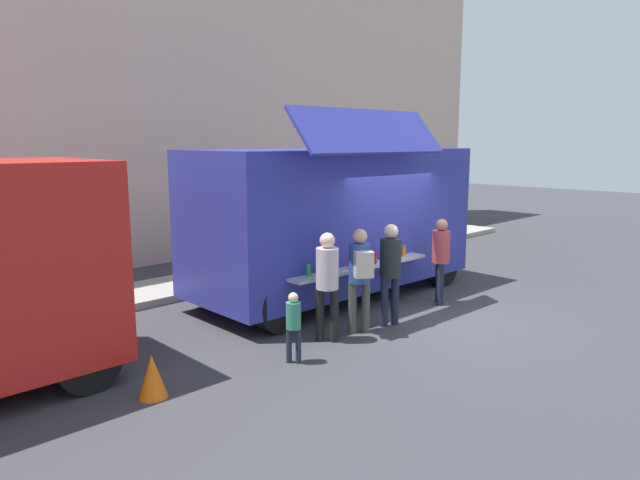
# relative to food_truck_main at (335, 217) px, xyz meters

# --- Properties ---
(ground_plane) EXTENTS (60.00, 60.00, 0.00)m
(ground_plane) POSITION_rel_food_truck_main_xyz_m (0.33, -2.13, -1.63)
(ground_plane) COLOR #38383D
(curb_strip) EXTENTS (28.00, 1.60, 0.15)m
(curb_strip) POSITION_rel_food_truck_main_xyz_m (-4.00, 2.62, -1.55)
(curb_strip) COLOR #9E998E
(curb_strip) RESTS_ON ground
(building_behind) EXTENTS (32.00, 2.40, 9.19)m
(building_behind) POSITION_rel_food_truck_main_xyz_m (-3.00, 6.52, 2.97)
(building_behind) COLOR beige
(building_behind) RESTS_ON ground
(food_truck_main) EXTENTS (6.07, 3.12, 3.69)m
(food_truck_main) POSITION_rel_food_truck_main_xyz_m (0.00, 0.00, 0.00)
(food_truck_main) COLOR #2C3294
(food_truck_main) RESTS_ON ground
(traffic_cone_orange) EXTENTS (0.36, 0.36, 0.55)m
(traffic_cone_orange) POSITION_rel_food_truck_main_xyz_m (-5.05, -1.73, -1.35)
(traffic_cone_orange) COLOR orange
(traffic_cone_orange) RESTS_ON ground
(trash_bin) EXTENTS (0.60, 0.60, 1.05)m
(trash_bin) POSITION_rel_food_truck_main_xyz_m (4.24, 2.32, -1.10)
(trash_bin) COLOR #2D5F3A
(trash_bin) RESTS_ON ground
(customer_front_ordering) EXTENTS (0.36, 0.36, 1.76)m
(customer_front_ordering) POSITION_rel_food_truck_main_xyz_m (-0.75, -2.02, -0.57)
(customer_front_ordering) COLOR #1D2236
(customer_front_ordering) RESTS_ON ground
(customer_mid_with_backpack) EXTENTS (0.50, 0.56, 1.74)m
(customer_mid_with_backpack) POSITION_rel_food_truck_main_xyz_m (-1.42, -1.92, -0.56)
(customer_mid_with_backpack) COLOR #4D4A42
(customer_mid_with_backpack) RESTS_ON ground
(customer_rear_waiting) EXTENTS (0.35, 0.35, 1.74)m
(customer_rear_waiting) POSITION_rel_food_truck_main_xyz_m (-2.07, -1.82, -0.58)
(customer_rear_waiting) COLOR black
(customer_rear_waiting) RESTS_ON ground
(customer_extra_browsing) EXTENTS (0.34, 0.34, 1.67)m
(customer_extra_browsing) POSITION_rel_food_truck_main_xyz_m (1.01, -1.86, -0.63)
(customer_extra_browsing) COLOR #1D2136
(customer_extra_browsing) RESTS_ON ground
(child_near_queue) EXTENTS (0.21, 0.21, 1.04)m
(child_near_queue) POSITION_rel_food_truck_main_xyz_m (-3.06, -2.12, -1.01)
(child_near_queue) COLOR #1F2537
(child_near_queue) RESTS_ON ground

